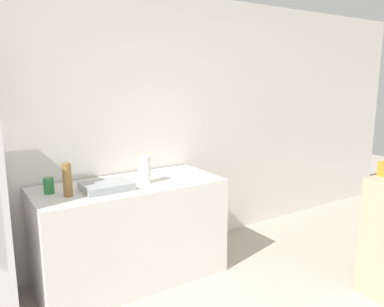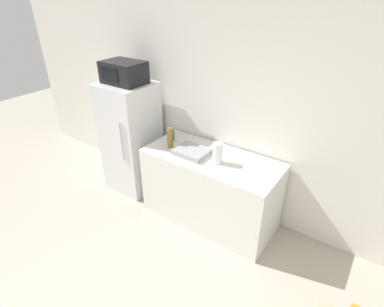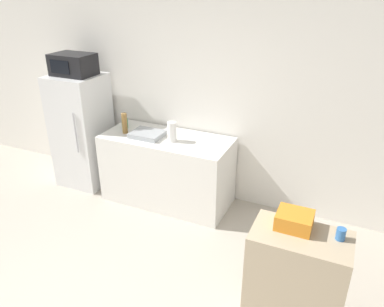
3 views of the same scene
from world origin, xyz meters
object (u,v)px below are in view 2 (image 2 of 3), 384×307
(microwave, at_px, (124,72))
(refrigerator, at_px, (131,138))
(bottle_short, at_px, (171,135))
(paper_towel_roll, at_px, (218,153))
(bottle_tall, at_px, (170,137))

(microwave, bearing_deg, refrigerator, 70.50)
(refrigerator, distance_m, bottle_short, 0.68)
(microwave, xyz_separation_m, paper_towel_roll, (1.42, -0.06, -0.66))
(refrigerator, xyz_separation_m, paper_towel_roll, (1.42, -0.06, 0.24))
(refrigerator, bearing_deg, bottle_short, 7.26)
(microwave, relative_size, paper_towel_roll, 2.18)
(refrigerator, distance_m, microwave, 0.90)
(microwave, bearing_deg, paper_towel_roll, -2.30)
(microwave, xyz_separation_m, bottle_short, (0.65, 0.08, -0.72))
(paper_towel_roll, bearing_deg, bottle_tall, -178.62)
(refrigerator, xyz_separation_m, bottle_short, (0.65, 0.08, 0.18))
(refrigerator, distance_m, paper_towel_roll, 1.44)
(microwave, xyz_separation_m, bottle_tall, (0.76, -0.07, -0.65))
(bottle_short, relative_size, paper_towel_roll, 0.53)
(bottle_tall, bearing_deg, bottle_short, 124.19)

